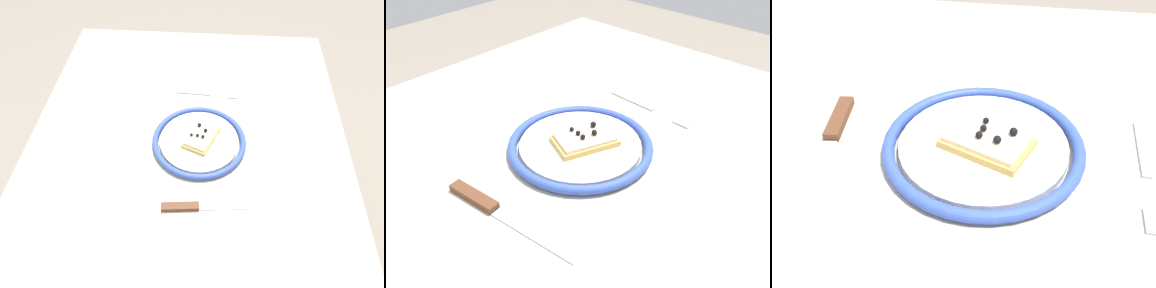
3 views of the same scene
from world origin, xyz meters
TOP-DOWN VIEW (x-y plane):
  - dining_table at (0.00, 0.00)m, footprint 1.11×0.88m
  - plate at (-0.02, 0.03)m, footprint 0.26×0.26m
  - pizza_slice_near at (-0.02, 0.04)m, footprint 0.13×0.11m
  - knife at (0.18, 0.03)m, footprint 0.04×0.24m
  - fork at (-0.22, 0.04)m, footprint 0.03×0.20m
  - napkin at (0.41, -0.33)m, footprint 0.13×0.13m

SIDE VIEW (x-z plane):
  - dining_table at x=0.00m, z-range 0.29..1.07m
  - fork at x=-0.22m, z-range 0.78..0.78m
  - napkin at x=0.41m, z-range 0.78..0.78m
  - knife at x=0.18m, z-range 0.78..0.79m
  - plate at x=-0.02m, z-range 0.78..0.80m
  - pizza_slice_near at x=-0.02m, z-range 0.79..0.81m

